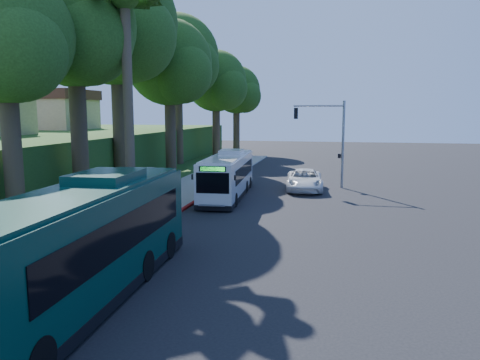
% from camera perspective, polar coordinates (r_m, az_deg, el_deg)
% --- Properties ---
extents(ground, '(140.00, 140.00, 0.00)m').
position_cam_1_polar(ground, '(29.36, 2.94, -3.73)').
color(ground, black).
rests_on(ground, ground).
extents(sidewalk, '(4.50, 70.00, 0.12)m').
position_cam_1_polar(sidewalk, '(31.29, -10.40, -2.99)').
color(sidewalk, gray).
rests_on(sidewalk, ground).
extents(red_curb, '(0.25, 30.00, 0.13)m').
position_cam_1_polar(red_curb, '(26.83, -9.07, -4.84)').
color(red_curb, maroon).
rests_on(red_curb, ground).
extents(grass_verge, '(8.00, 70.00, 0.06)m').
position_cam_1_polar(grass_verge, '(38.14, -15.50, -1.18)').
color(grass_verge, '#234719').
rests_on(grass_verge, ground).
extents(bus_shelter, '(3.20, 1.51, 2.55)m').
position_cam_1_polar(bus_shelter, '(28.39, -12.58, -0.63)').
color(bus_shelter, black).
rests_on(bus_shelter, ground).
extents(stop_sign_pole, '(0.35, 0.06, 3.17)m').
position_cam_1_polar(stop_sign_pole, '(25.68, -10.80, -0.88)').
color(stop_sign_pole, gray).
rests_on(stop_sign_pole, ground).
extents(traffic_signal_pole, '(4.10, 0.30, 7.00)m').
position_cam_1_polar(traffic_signal_pole, '(38.42, 10.95, 5.63)').
color(traffic_signal_pole, gray).
rests_on(traffic_signal_pole, ground).
extents(palm_tree, '(4.20, 4.20, 14.40)m').
position_cam_1_polar(palm_tree, '(30.35, -13.85, 19.98)').
color(palm_tree, '#4C3F2D').
rests_on(palm_tree, ground).
extents(hillside_backdrop, '(24.00, 60.00, 8.80)m').
position_cam_1_polar(hillside_backdrop, '(53.36, -23.37, 3.68)').
color(hillside_backdrop, '#234719').
rests_on(hillside_backdrop, ground).
extents(tree_0, '(8.40, 8.00, 15.70)m').
position_cam_1_polar(tree_0, '(33.36, -19.43, 16.62)').
color(tree_0, '#382B1E').
rests_on(tree_0, ground).
extents(tree_1, '(10.50, 10.00, 18.26)m').
position_cam_1_polar(tree_1, '(41.01, -14.71, 17.32)').
color(tree_1, '#382B1E').
rests_on(tree_1, ground).
extents(tree_2, '(8.82, 8.40, 15.12)m').
position_cam_1_polar(tree_2, '(47.47, -8.53, 13.49)').
color(tree_2, '#382B1E').
rests_on(tree_2, ground).
extents(tree_3, '(10.08, 9.60, 17.28)m').
position_cam_1_polar(tree_3, '(55.77, -7.59, 14.27)').
color(tree_3, '#382B1E').
rests_on(tree_3, ground).
extents(tree_4, '(8.40, 8.00, 14.14)m').
position_cam_1_polar(tree_4, '(62.50, -2.87, 11.61)').
color(tree_4, '#382B1E').
rests_on(tree_4, ground).
extents(tree_5, '(7.35, 7.00, 12.86)m').
position_cam_1_polar(tree_5, '(70.01, -0.38, 10.64)').
color(tree_5, '#382B1E').
rests_on(tree_5, ground).
extents(tree_6, '(7.56, 7.20, 13.74)m').
position_cam_1_polar(tree_6, '(28.52, -26.63, 14.68)').
color(tree_6, '#382B1E').
rests_on(tree_6, ground).
extents(white_bus, '(3.07, 11.14, 3.28)m').
position_cam_1_polar(white_bus, '(33.91, -1.49, 0.65)').
color(white_bus, silver).
rests_on(white_bus, ground).
extents(teal_bus, '(3.41, 13.53, 4.00)m').
position_cam_1_polar(teal_bus, '(15.85, -19.01, -7.39)').
color(teal_bus, '#093129').
rests_on(teal_bus, ground).
extents(pickup, '(3.17, 6.08, 1.64)m').
position_cam_1_polar(pickup, '(37.06, 7.87, 0.01)').
color(pickup, silver).
rests_on(pickup, ground).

